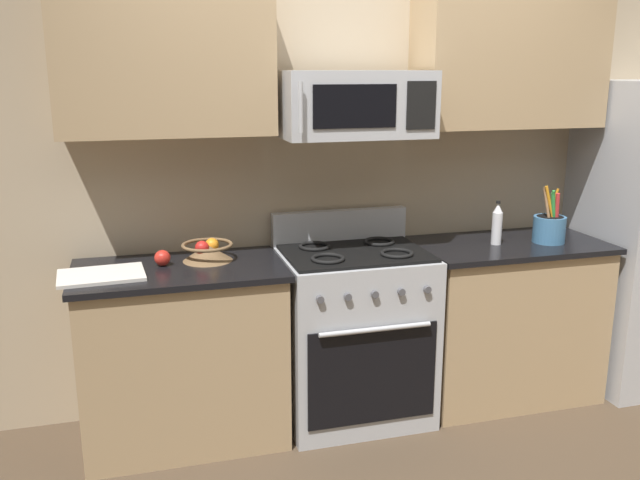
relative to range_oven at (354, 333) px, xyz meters
The scene contains 12 objects.
wall_back 0.90m from the range_oven, 90.00° to the left, with size 8.00×0.10×2.60m, color tan.
counter_left 0.90m from the range_oven, behind, with size 1.02×0.60×0.91m.
range_oven is the anchor object (origin of this frame).
counter_right 0.91m from the range_oven, ahead, with size 1.04×0.60×0.91m.
microwave 1.20m from the range_oven, 90.05° to the left, with size 0.74×0.44×0.32m.
upper_cabinets_left 1.71m from the range_oven, behind, with size 1.01×0.34×0.77m.
upper_cabinets_right 1.71m from the range_oven, ahead, with size 1.03×0.34×0.77m.
utensil_crock 1.23m from the range_oven, ahead, with size 0.18×0.18×0.32m.
fruit_basket 0.90m from the range_oven, behind, with size 0.26×0.26×0.11m.
apple_loose 1.08m from the range_oven, behind, with size 0.08×0.08×0.08m, color red.
cutting_board 1.33m from the range_oven, behind, with size 0.39×0.28×0.02m, color silver.
bottle_vinegar 0.98m from the range_oven, ahead, with size 0.06×0.06×0.24m.
Camera 1 is at (-1.09, -2.55, 1.84)m, focal length 38.09 mm.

